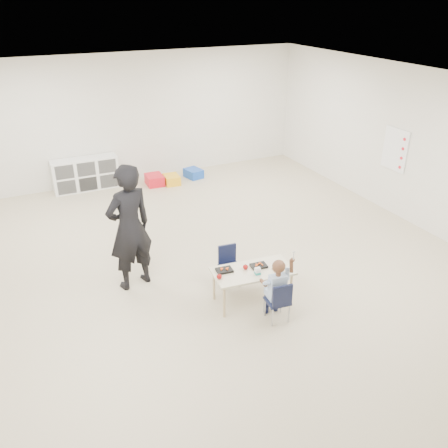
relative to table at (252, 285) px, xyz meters
name	(u,v)px	position (x,y,z in m)	size (l,w,h in m)	color
room	(216,186)	(-0.09, 0.99, 1.14)	(9.00, 9.02, 2.80)	#B8AA8D
table	(252,285)	(0.00, 0.00, 0.00)	(1.15, 0.66, 0.51)	beige
chair_near	(277,300)	(0.10, -0.51, 0.05)	(0.29, 0.28, 0.61)	#111633
chair_far	(230,267)	(-0.10, 0.51, 0.05)	(0.29, 0.28, 0.61)	#111633
child	(278,289)	(0.10, -0.51, 0.22)	(0.40, 0.40, 0.96)	#A7BEE2
lunch_tray_near	(259,266)	(0.12, 0.04, 0.26)	(0.22, 0.16, 0.03)	black
lunch_tray_far	(224,270)	(-0.36, 0.14, 0.26)	(0.22, 0.16, 0.03)	black
milk_carton	(258,271)	(0.00, -0.12, 0.30)	(0.07, 0.07, 0.10)	white
bread_roll	(277,268)	(0.30, -0.14, 0.28)	(0.09, 0.09, 0.07)	tan
apple_near	(245,267)	(-0.08, 0.06, 0.28)	(0.07, 0.07, 0.07)	maroon
apple_far	(219,277)	(-0.51, 0.00, 0.28)	(0.07, 0.07, 0.07)	maroon
cubby_shelf	(86,174)	(-1.29, 5.27, 0.09)	(1.40, 0.40, 0.70)	white
rules_poster	(395,149)	(3.89, 1.59, 0.99)	(0.02, 0.60, 0.80)	white
adult	(129,228)	(-1.38, 1.12, 0.68)	(0.69, 0.45, 1.88)	black
bin_red	(155,180)	(0.14, 4.88, -0.14)	(0.36, 0.46, 0.23)	red
bin_yellow	(172,180)	(0.50, 4.76, -0.16)	(0.32, 0.41, 0.20)	yellow
bin_blue	(193,173)	(1.10, 4.93, -0.16)	(0.32, 0.41, 0.20)	blue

